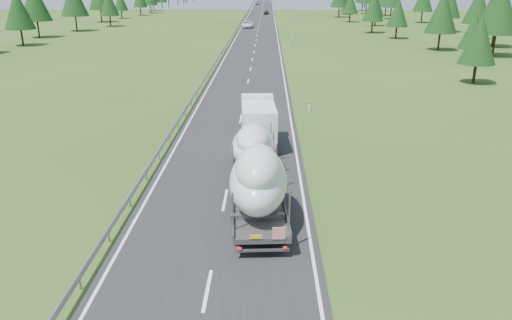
{
  "coord_description": "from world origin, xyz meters",
  "views": [
    {
      "loc": [
        2.42,
        -17.53,
        12.17
      ],
      "look_at": [
        1.78,
        10.45,
        1.99
      ],
      "focal_mm": 35.0,
      "sensor_mm": 36.0,
      "label": 1
    }
  ],
  "objects_px": {
    "distant_car_blue": "(257,3)",
    "distant_car_dark": "(266,12)",
    "distant_van": "(247,24)",
    "boat_truck": "(256,153)",
    "highway_sign": "(293,37)"
  },
  "relations": [
    {
      "from": "distant_van",
      "to": "distant_car_blue",
      "type": "bearing_deg",
      "value": 91.29
    },
    {
      "from": "highway_sign",
      "to": "distant_van",
      "type": "height_order",
      "value": "highway_sign"
    },
    {
      "from": "highway_sign",
      "to": "distant_car_blue",
      "type": "xyz_separation_m",
      "value": [
        -10.22,
        160.74,
        -1.1
      ]
    },
    {
      "from": "boat_truck",
      "to": "distant_van",
      "type": "xyz_separation_m",
      "value": [
        -4.74,
        107.16,
        -1.37
      ]
    },
    {
      "from": "distant_car_dark",
      "to": "distant_van",
      "type": "bearing_deg",
      "value": -90.54
    },
    {
      "from": "highway_sign",
      "to": "distant_car_blue",
      "type": "distance_m",
      "value": 161.07
    },
    {
      "from": "distant_van",
      "to": "distant_car_blue",
      "type": "relative_size",
      "value": 1.44
    },
    {
      "from": "distant_car_dark",
      "to": "distant_car_blue",
      "type": "relative_size",
      "value": 0.96
    },
    {
      "from": "highway_sign",
      "to": "boat_truck",
      "type": "relative_size",
      "value": 0.13
    },
    {
      "from": "boat_truck",
      "to": "distant_car_dark",
      "type": "bearing_deg",
      "value": 89.98
    },
    {
      "from": "highway_sign",
      "to": "distant_car_dark",
      "type": "height_order",
      "value": "highway_sign"
    },
    {
      "from": "distant_car_blue",
      "to": "distant_car_dark",
      "type": "bearing_deg",
      "value": -90.52
    },
    {
      "from": "highway_sign",
      "to": "distant_van",
      "type": "xyz_separation_m",
      "value": [
        -10.16,
        38.14,
        -0.94
      ]
    },
    {
      "from": "distant_van",
      "to": "distant_car_dark",
      "type": "distance_m",
      "value": 52.96
    },
    {
      "from": "distant_van",
      "to": "distant_car_blue",
      "type": "xyz_separation_m",
      "value": [
        -0.06,
        122.6,
        -0.15
      ]
    }
  ]
}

